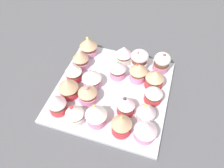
{
  "coord_description": "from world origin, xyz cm",
  "views": [
    {
      "loc": [
        40.89,
        12.95,
        58.34
      ],
      "look_at": [
        0.0,
        0.0,
        4.2
      ],
      "focal_mm": 34.14,
      "sensor_mm": 36.0,
      "label": 1
    }
  ],
  "objects_px": {
    "cupcake_12": "(138,72)",
    "cupcake_13": "(126,105)",
    "cupcake_1": "(81,58)",
    "cupcake_16": "(155,79)",
    "cupcake_8": "(125,54)",
    "cupcake_7": "(75,114)",
    "cupcake_2": "(73,71)",
    "cupcake_4": "(57,103)",
    "cupcake_18": "(146,111)",
    "cupcake_19": "(146,130)",
    "cupcake_11": "(139,59)",
    "cupcake_14": "(122,124)",
    "cupcake_10": "(96,114)",
    "cupcake_0": "(88,46)",
    "cupcake_6": "(88,93)",
    "cupcake_17": "(154,93)",
    "cupcake_3": "(68,87)",
    "baking_tray": "(112,91)",
    "cupcake_15": "(162,62)",
    "cupcake_9": "(117,69)",
    "cupcake_5": "(92,78)"
  },
  "relations": [
    {
      "from": "cupcake_12",
      "to": "cupcake_15",
      "type": "bearing_deg",
      "value": 135.64
    },
    {
      "from": "cupcake_3",
      "to": "cupcake_8",
      "type": "height_order",
      "value": "cupcake_3"
    },
    {
      "from": "cupcake_0",
      "to": "cupcake_1",
      "type": "bearing_deg",
      "value": -1.76
    },
    {
      "from": "cupcake_8",
      "to": "cupcake_18",
      "type": "relative_size",
      "value": 0.87
    },
    {
      "from": "cupcake_4",
      "to": "cupcake_15",
      "type": "distance_m",
      "value": 0.38
    },
    {
      "from": "cupcake_4",
      "to": "cupcake_6",
      "type": "relative_size",
      "value": 1.03
    },
    {
      "from": "cupcake_1",
      "to": "cupcake_4",
      "type": "bearing_deg",
      "value": 1.84
    },
    {
      "from": "baking_tray",
      "to": "cupcake_6",
      "type": "height_order",
      "value": "cupcake_6"
    },
    {
      "from": "cupcake_1",
      "to": "cupcake_16",
      "type": "height_order",
      "value": "cupcake_1"
    },
    {
      "from": "cupcake_16",
      "to": "cupcake_18",
      "type": "bearing_deg",
      "value": -0.24
    },
    {
      "from": "cupcake_18",
      "to": "cupcake_9",
      "type": "bearing_deg",
      "value": -136.92
    },
    {
      "from": "cupcake_4",
      "to": "cupcake_12",
      "type": "xyz_separation_m",
      "value": [
        -0.2,
        0.2,
        0.0
      ]
    },
    {
      "from": "cupcake_0",
      "to": "cupcake_14",
      "type": "relative_size",
      "value": 0.9
    },
    {
      "from": "cupcake_1",
      "to": "cupcake_9",
      "type": "distance_m",
      "value": 0.14
    },
    {
      "from": "cupcake_7",
      "to": "cupcake_8",
      "type": "height_order",
      "value": "same"
    },
    {
      "from": "baking_tray",
      "to": "cupcake_7",
      "type": "height_order",
      "value": "cupcake_7"
    },
    {
      "from": "cupcake_11",
      "to": "cupcake_12",
      "type": "bearing_deg",
      "value": 9.13
    },
    {
      "from": "cupcake_19",
      "to": "cupcake_17",
      "type": "bearing_deg",
      "value": -179.43
    },
    {
      "from": "cupcake_16",
      "to": "cupcake_18",
      "type": "relative_size",
      "value": 0.88
    },
    {
      "from": "cupcake_12",
      "to": "cupcake_13",
      "type": "bearing_deg",
      "value": -1.76
    },
    {
      "from": "cupcake_7",
      "to": "cupcake_15",
      "type": "height_order",
      "value": "cupcake_15"
    },
    {
      "from": "cupcake_11",
      "to": "cupcake_15",
      "type": "relative_size",
      "value": 0.95
    },
    {
      "from": "cupcake_1",
      "to": "cupcake_14",
      "type": "bearing_deg",
      "value": 45.48
    },
    {
      "from": "cupcake_5",
      "to": "cupcake_19",
      "type": "bearing_deg",
      "value": 57.95
    },
    {
      "from": "cupcake_14",
      "to": "cupcake_10",
      "type": "bearing_deg",
      "value": -95.32
    },
    {
      "from": "cupcake_10",
      "to": "cupcake_3",
      "type": "bearing_deg",
      "value": -119.89
    },
    {
      "from": "baking_tray",
      "to": "cupcake_15",
      "type": "distance_m",
      "value": 0.2
    },
    {
      "from": "cupcake_1",
      "to": "cupcake_11",
      "type": "distance_m",
      "value": 0.21
    },
    {
      "from": "cupcake_17",
      "to": "cupcake_4",
      "type": "bearing_deg",
      "value": -64.75
    },
    {
      "from": "cupcake_3",
      "to": "cupcake_15",
      "type": "relative_size",
      "value": 0.98
    },
    {
      "from": "cupcake_8",
      "to": "cupcake_19",
      "type": "height_order",
      "value": "same"
    },
    {
      "from": "cupcake_18",
      "to": "cupcake_19",
      "type": "bearing_deg",
      "value": 10.68
    },
    {
      "from": "cupcake_3",
      "to": "cupcake_4",
      "type": "height_order",
      "value": "same"
    },
    {
      "from": "cupcake_14",
      "to": "baking_tray",
      "type": "bearing_deg",
      "value": -152.4
    },
    {
      "from": "baking_tray",
      "to": "cupcake_9",
      "type": "distance_m",
      "value": 0.08
    },
    {
      "from": "cupcake_3",
      "to": "cupcake_10",
      "type": "xyz_separation_m",
      "value": [
        0.07,
        0.12,
        0.0
      ]
    },
    {
      "from": "cupcake_13",
      "to": "cupcake_17",
      "type": "height_order",
      "value": "cupcake_13"
    },
    {
      "from": "cupcake_8",
      "to": "cupcake_10",
      "type": "height_order",
      "value": "cupcake_10"
    },
    {
      "from": "cupcake_1",
      "to": "cupcake_2",
      "type": "bearing_deg",
      "value": 0.56
    },
    {
      "from": "cupcake_6",
      "to": "cupcake_13",
      "type": "bearing_deg",
      "value": 87.24
    },
    {
      "from": "cupcake_11",
      "to": "cupcake_14",
      "type": "xyz_separation_m",
      "value": [
        0.27,
        0.01,
        0.01
      ]
    },
    {
      "from": "cupcake_1",
      "to": "cupcake_12",
      "type": "relative_size",
      "value": 0.98
    },
    {
      "from": "cupcake_3",
      "to": "cupcake_6",
      "type": "xyz_separation_m",
      "value": [
        0.0,
        0.07,
        -0.0
      ]
    },
    {
      "from": "cupcake_12",
      "to": "cupcake_16",
      "type": "height_order",
      "value": "cupcake_12"
    },
    {
      "from": "cupcake_7",
      "to": "cupcake_9",
      "type": "xyz_separation_m",
      "value": [
        -0.2,
        0.07,
        0.0
      ]
    },
    {
      "from": "cupcake_5",
      "to": "cupcake_8",
      "type": "relative_size",
      "value": 1.06
    },
    {
      "from": "cupcake_13",
      "to": "cupcake_14",
      "type": "height_order",
      "value": "cupcake_14"
    },
    {
      "from": "cupcake_17",
      "to": "cupcake_14",
      "type": "bearing_deg",
      "value": -25.66
    },
    {
      "from": "cupcake_8",
      "to": "cupcake_7",
      "type": "bearing_deg",
      "value": -14.83
    },
    {
      "from": "cupcake_3",
      "to": "cupcake_17",
      "type": "bearing_deg",
      "value": 103.11
    }
  ]
}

